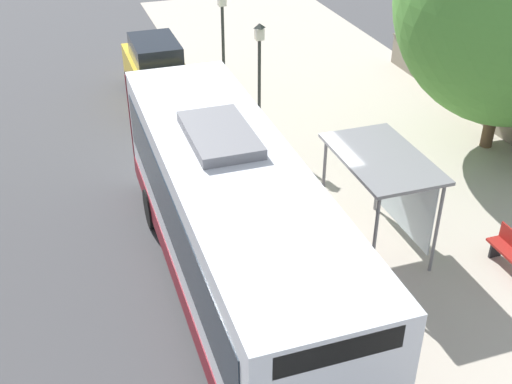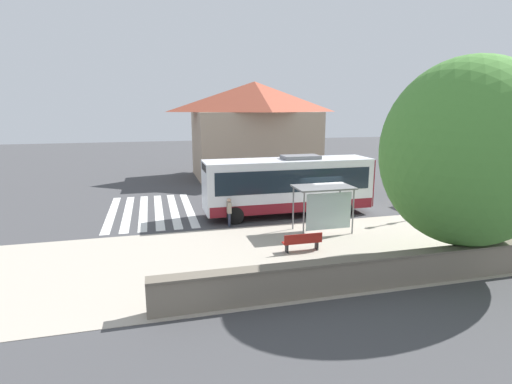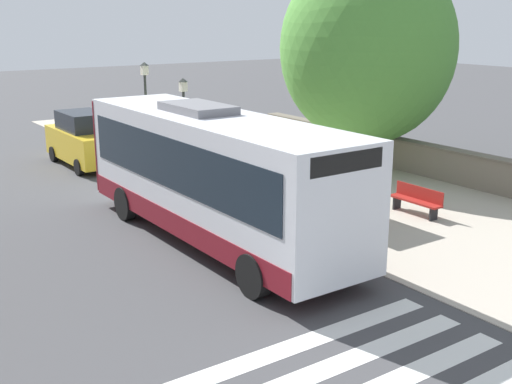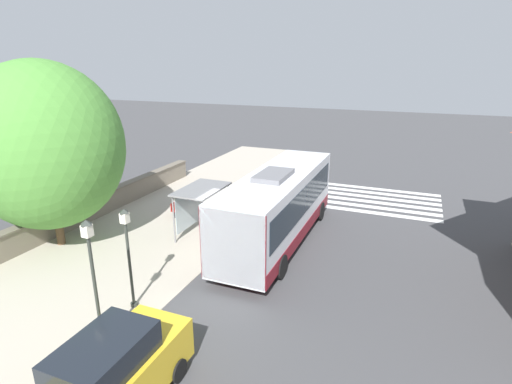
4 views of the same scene
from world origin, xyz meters
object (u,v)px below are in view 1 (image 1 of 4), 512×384
(bus_shelter, at_px, (387,170))
(pedestrian, at_px, (388,376))
(street_lamp_near, at_px, (223,43))
(street_lamp_far, at_px, (259,71))
(parked_car_behind_bus, at_px, (157,73))
(bus, at_px, (232,221))

(bus_shelter, xyz_separation_m, pedestrian, (2.31, 4.59, -1.12))
(street_lamp_near, xyz_separation_m, street_lamp_far, (-0.53, 2.12, -0.27))
(bus_shelter, bearing_deg, pedestrian, 63.28)
(street_lamp_near, distance_m, parked_car_behind_bus, 3.00)
(bus_shelter, distance_m, pedestrian, 5.26)
(street_lamp_near, bearing_deg, parked_car_behind_bus, -42.24)
(street_lamp_near, relative_size, parked_car_behind_bus, 0.91)
(bus, relative_size, street_lamp_far, 2.76)
(bus_shelter, xyz_separation_m, street_lamp_near, (1.47, -8.50, 0.43))
(bus, relative_size, parked_car_behind_bus, 2.21)
(parked_car_behind_bus, bearing_deg, bus_shelter, 108.41)
(bus, xyz_separation_m, pedestrian, (-1.59, 3.99, -0.95))
(bus, height_order, parked_car_behind_bus, bus)
(bus, distance_m, pedestrian, 4.39)
(bus, distance_m, street_lamp_far, 7.60)
(street_lamp_far, bearing_deg, street_lamp_near, -75.83)
(street_lamp_near, height_order, street_lamp_far, street_lamp_near)
(street_lamp_far, height_order, parked_car_behind_bus, street_lamp_far)
(bus, xyz_separation_m, street_lamp_far, (-2.97, -6.99, 0.33))
(parked_car_behind_bus, bearing_deg, street_lamp_far, 122.57)
(pedestrian, height_order, street_lamp_near, street_lamp_near)
(pedestrian, distance_m, parked_car_behind_bus, 14.90)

